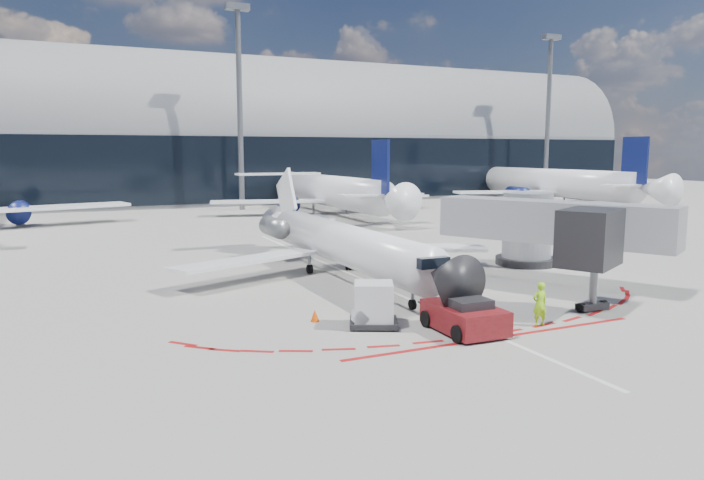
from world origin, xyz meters
name	(u,v)px	position (x,y,z in m)	size (l,w,h in m)	color
ground	(373,284)	(0.00, 0.00, 0.00)	(260.00, 260.00, 0.00)	slate
apron_centerline	(358,277)	(0.00, 2.00, 0.01)	(0.25, 40.00, 0.01)	silver
apron_stop_bar	(498,337)	(0.00, -11.50, 0.01)	(14.00, 0.25, 0.01)	#9C1111
terminal_building	(179,144)	(0.00, 64.97, 8.52)	(150.00, 24.15, 24.00)	gray
jet_bridge	(545,229)	(9.79, -3.01, 3.01)	(10.03, 15.20, 4.90)	#94979C
light_mast_centre	(240,111)	(5.00, 48.00, 12.50)	(0.70, 0.70, 25.00)	slate
light_mast_east	(548,120)	(55.00, 48.00, 12.50)	(0.70, 0.70, 25.00)	slate
regional_jet	(337,241)	(-0.89, 3.10, 2.11)	(20.45, 25.22, 6.32)	white
pushback_tug	(465,316)	(-0.79, -10.24, 0.66)	(2.53, 5.77, 1.49)	#570F0C
ramp_worker	(540,304)	(2.66, -10.84, 0.97)	(0.71, 0.46, 1.94)	#9FF71A
uld_container	(374,305)	(-3.90, -7.95, 0.95)	(2.60, 2.45, 1.93)	black
safety_cone_left	(315,316)	(-5.91, -6.15, 0.27)	(0.39, 0.39, 0.54)	#EE4A05
bg_airliner_1	(327,169)	(13.44, 39.60, 5.40)	(33.41, 35.38, 10.81)	white
bg_airliner_2	(549,163)	(48.93, 40.59, 5.80)	(35.85, 37.96, 11.60)	white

